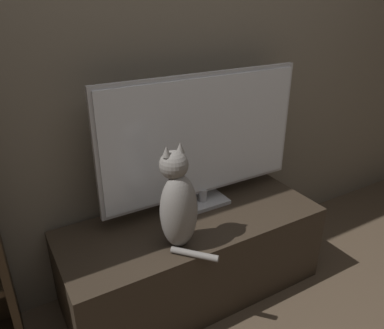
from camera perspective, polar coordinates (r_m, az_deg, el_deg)
wall_back at (r=1.82m, az=-5.02°, el=20.26°), size 4.80×0.05×2.60m
tv_stand at (r=1.97m, az=0.12°, el=-13.67°), size 1.29×0.52×0.43m
tv at (r=1.82m, az=1.71°, el=3.88°), size 1.07×0.15×0.68m
cat at (r=1.58m, az=-2.21°, el=-6.06°), size 0.19×0.29×0.47m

